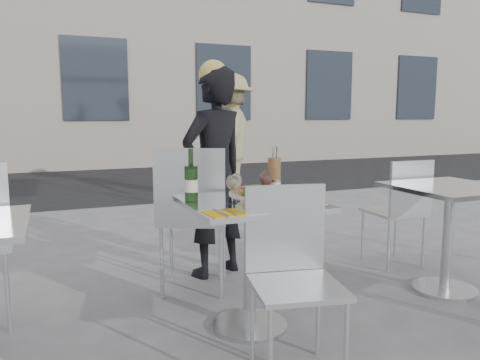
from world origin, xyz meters
name	(u,v)px	position (x,y,z in m)	size (l,w,h in m)	color
ground	(250,327)	(0.00, 0.00, 0.00)	(80.00, 80.00, 0.00)	slate
street_asphalt	(110,181)	(0.00, 6.50, 0.00)	(24.00, 5.00, 0.00)	black
main_table	(250,237)	(0.00, 0.00, 0.54)	(0.72, 0.72, 0.75)	#B7BABF
side_table_right	(449,216)	(1.50, 0.00, 0.54)	(0.72, 0.72, 0.75)	#B7BABF
chair_far	(192,208)	(-0.16, 0.62, 0.60)	(0.61, 0.62, 1.02)	silver
chair_near	(291,263)	(0.01, -0.47, 0.53)	(0.48, 0.49, 0.89)	silver
side_chair_rfar	(401,204)	(1.56, 0.54, 0.52)	(0.41, 0.42, 0.88)	silver
woman_diner	(214,173)	(0.12, 0.96, 0.79)	(0.58, 0.38, 1.58)	black
pedestrian_b	(230,138)	(1.32, 3.75, 0.91)	(1.17, 0.67, 1.81)	#948C5F
pizza_near	(271,202)	(0.06, -0.13, 0.76)	(0.30, 0.30, 0.02)	tan
pizza_far	(254,191)	(0.12, 0.22, 0.77)	(0.32, 0.32, 0.03)	white
salad_plate	(256,193)	(0.05, 0.04, 0.79)	(0.22, 0.22, 0.09)	white
wine_bottle	(191,181)	(-0.31, 0.11, 0.86)	(0.07, 0.08, 0.29)	#2A5720
carafe	(274,174)	(0.25, 0.19, 0.87)	(0.08, 0.08, 0.29)	tan
sugar_shaker	(275,188)	(0.19, 0.06, 0.80)	(0.06, 0.06, 0.11)	white
wineglass_white_a	(232,183)	(-0.11, -0.01, 0.86)	(0.07, 0.07, 0.16)	white
wineglass_white_b	(236,182)	(-0.07, 0.04, 0.86)	(0.07, 0.07, 0.16)	white
wineglass_red_a	(266,180)	(0.11, 0.03, 0.86)	(0.07, 0.07, 0.16)	white
wineglass_red_b	(265,179)	(0.14, 0.09, 0.86)	(0.07, 0.07, 0.16)	white
napkin_left	(225,213)	(-0.25, -0.26, 0.75)	(0.19, 0.20, 0.01)	yellow
napkin_right	(306,202)	(0.27, -0.16, 0.75)	(0.20, 0.20, 0.01)	yellow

